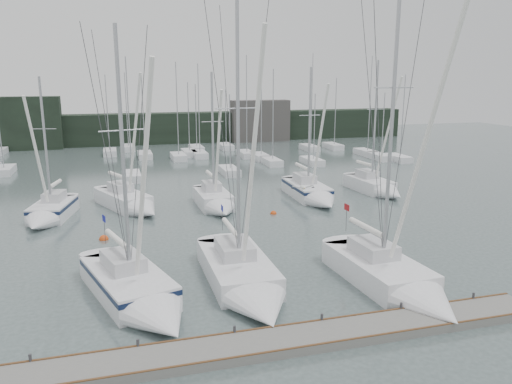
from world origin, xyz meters
TOP-DOWN VIEW (x-y plane):
  - ground at (0.00, 0.00)m, footprint 160.00×160.00m
  - dock at (0.00, -5.00)m, footprint 24.00×2.00m
  - far_treeline at (0.00, 62.00)m, footprint 90.00×4.00m
  - far_building_left at (-20.00, 60.00)m, footprint 12.00×3.00m
  - far_building_right at (18.00, 60.00)m, footprint 10.00×3.00m
  - mast_forest at (4.89, 43.72)m, footprint 59.40×28.46m
  - sailboat_near_left at (-5.65, 0.27)m, footprint 5.75×10.16m
  - sailboat_near_center at (-0.29, 0.22)m, footprint 3.31×10.76m
  - sailboat_near_right at (7.23, -1.96)m, footprint 3.82×10.31m
  - sailboat_mid_a at (-11.66, 17.31)m, footprint 4.05×7.61m
  - sailboat_mid_b at (-5.28, 18.89)m, footprint 5.83×8.99m
  - sailboat_mid_c at (1.57, 17.14)m, footprint 2.75×7.42m
  - sailboat_mid_d at (10.56, 17.87)m, footprint 2.99×9.28m
  - sailboat_mid_e at (17.58, 18.66)m, footprint 3.17×7.95m
  - buoy_a at (-0.81, 9.24)m, footprint 0.65×0.65m
  - buoy_b at (5.79, 14.65)m, footprint 0.53×0.53m
  - buoy_c at (-7.50, 11.59)m, footprint 0.65×0.65m
  - seagull at (1.86, -1.76)m, footprint 1.02×0.45m

SIDE VIEW (x-z plane):
  - ground at x=0.00m, z-range 0.00..0.00m
  - buoy_a at x=-0.81m, z-range -0.32..0.32m
  - buoy_b at x=5.79m, z-range -0.26..0.26m
  - buoy_c at x=-7.50m, z-range -0.33..0.33m
  - dock at x=0.00m, z-range 0.00..0.40m
  - mast_forest at x=4.89m, z-range -6.71..7.65m
  - sailboat_near_center at x=-0.29m, z-range -7.45..8.59m
  - sailboat_mid_e at x=17.58m, z-range -6.04..7.24m
  - sailboat_mid_b at x=-5.28m, z-range -6.20..7.43m
  - sailboat_mid_c at x=1.57m, z-range -5.46..6.70m
  - sailboat_mid_a at x=-11.66m, z-range -5.28..6.53m
  - sailboat_near_left at x=-5.65m, z-range -6.56..7.82m
  - sailboat_near_right at x=7.23m, z-range -8.21..9.47m
  - sailboat_mid_d at x=10.56m, z-range -5.71..6.99m
  - far_treeline at x=0.00m, z-range 0.00..5.00m
  - far_building_right at x=18.00m, z-range 0.00..7.00m
  - far_building_left at x=-20.00m, z-range 0.00..8.00m
  - seagull at x=1.86m, z-range 5.88..6.08m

